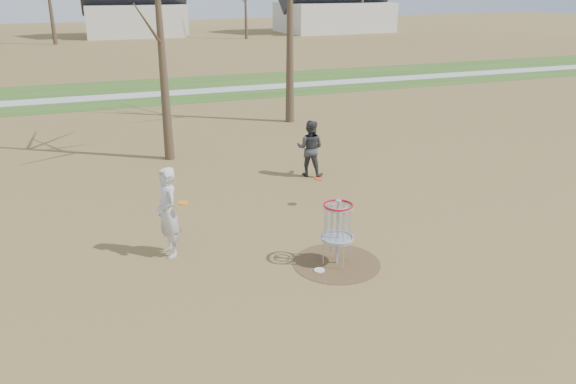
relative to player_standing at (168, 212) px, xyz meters
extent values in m
plane|color=brown|center=(3.11, -1.59, -0.96)|extent=(160.00, 160.00, 0.00)
cube|color=#2D5119|center=(3.11, 19.41, -0.95)|extent=(160.00, 8.00, 0.01)
cube|color=#9E9E99|center=(3.11, 18.41, -0.94)|extent=(160.00, 1.50, 0.01)
cylinder|color=#47331E|center=(3.11, -1.59, -0.95)|extent=(1.80, 1.80, 0.01)
imported|color=silver|center=(0.00, 0.00, 0.00)|extent=(0.59, 0.78, 1.92)
imported|color=#36373B|center=(4.74, 3.77, -0.13)|extent=(1.03, 0.98, 1.67)
cylinder|color=silver|center=(2.65, -1.78, -0.94)|extent=(0.22, 0.22, 0.02)
cylinder|color=#FD2D0D|center=(3.99, 1.42, -0.22)|extent=(0.22, 0.22, 0.06)
cylinder|color=orange|center=(0.29, -0.22, 0.26)|extent=(0.22, 0.22, 0.02)
cylinder|color=#9EA3AD|center=(3.11, -1.59, -0.28)|extent=(0.05, 0.05, 1.35)
cylinder|color=#9EA3AD|center=(3.11, -1.59, -0.41)|extent=(0.64, 0.64, 0.04)
torus|color=#9EA3AD|center=(3.11, -1.59, 0.29)|extent=(0.60, 0.60, 0.04)
torus|color=#B40C1B|center=(3.11, -1.59, 0.33)|extent=(0.60, 0.60, 0.04)
cone|color=#382B1E|center=(1.11, 6.91, 2.79)|extent=(0.32, 0.32, 7.50)
cone|color=#382B1E|center=(6.61, 10.41, 3.29)|extent=(0.36, 0.36, 8.50)
cone|color=#382B1E|center=(15.11, 45.41, 2.54)|extent=(0.32, 0.32, 7.00)
cube|color=silver|center=(5.11, 52.41, 0.64)|extent=(10.24, 7.34, 3.20)
cube|color=silver|center=(27.11, 50.41, 0.64)|extent=(12.40, 8.62, 3.20)
camera|label=1|loc=(-1.41, -10.84, 4.45)|focal=35.00mm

